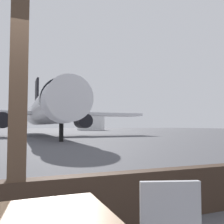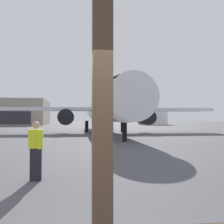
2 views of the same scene
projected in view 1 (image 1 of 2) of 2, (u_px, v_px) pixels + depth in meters
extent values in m
plane|color=#4C4C51|center=(16.00, 134.00, 39.87)|extent=(220.00, 220.00, 0.00)
cube|color=#38281E|center=(16.00, 211.00, 2.73)|extent=(8.76, 0.24, 0.67)
cube|color=#4C3828|center=(19.00, 73.00, 2.82)|extent=(0.20, 0.20, 3.79)
cube|color=#B2B2B7|center=(170.00, 215.00, 1.59)|extent=(0.39, 0.16, 0.44)
cylinder|color=silver|center=(44.00, 111.00, 33.06)|extent=(3.57, 29.48, 3.57)
cone|color=silver|center=(67.00, 99.00, 18.16)|extent=(3.39, 2.60, 3.39)
cylinder|color=black|center=(62.00, 100.00, 19.94)|extent=(3.64, 0.90, 3.64)
cube|color=silver|center=(96.00, 114.00, 35.38)|extent=(12.93, 4.20, 0.36)
cylinder|color=black|center=(3.00, 120.00, 29.51)|extent=(1.90, 3.20, 1.90)
cylinder|color=black|center=(83.00, 121.00, 33.15)|extent=(1.90, 3.20, 1.90)
cube|color=black|center=(37.00, 93.00, 45.60)|extent=(0.36, 4.40, 5.20)
cylinder|color=black|center=(61.00, 133.00, 20.06)|extent=(0.36, 0.36, 1.49)
cylinder|color=black|center=(25.00, 130.00, 32.61)|extent=(0.44, 0.44, 1.49)
cylinder|color=black|center=(61.00, 130.00, 34.37)|extent=(0.44, 0.44, 1.49)
cylinder|color=white|center=(91.00, 123.00, 77.83)|extent=(8.71, 8.71, 4.70)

